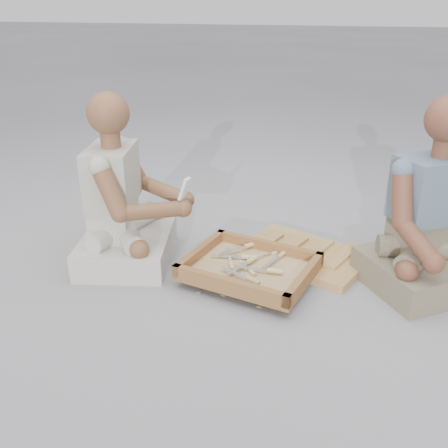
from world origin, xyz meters
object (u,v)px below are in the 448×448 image
(tool_tray, at_px, (250,268))
(companion, at_px, (434,226))
(carved_panel, at_px, (303,255))
(craftsman, at_px, (123,207))

(tool_tray, distance_m, companion, 0.84)
(carved_panel, height_order, companion, companion)
(carved_panel, bearing_deg, companion, -5.52)
(carved_panel, bearing_deg, craftsman, -161.35)
(carved_panel, xyz_separation_m, craftsman, (-0.84, -0.28, 0.26))
(tool_tray, height_order, companion, companion)
(tool_tray, xyz_separation_m, craftsman, (-0.65, 0.02, 0.22))
(carved_panel, xyz_separation_m, tool_tray, (-0.20, -0.30, 0.05))
(tool_tray, bearing_deg, carved_panel, 56.81)
(carved_panel, distance_m, craftsman, 0.93)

